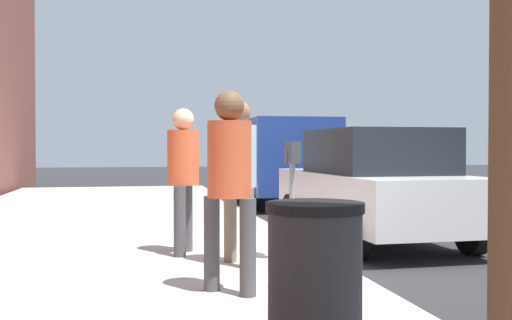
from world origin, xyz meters
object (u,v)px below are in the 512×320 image
(parked_van_far, at_px, (277,156))
(trash_bin, at_px, (315,286))
(parking_meter, at_px, (292,175))
(pedestrian_bystander, at_px, (229,172))
(pedestrian_at_meter, at_px, (239,167))
(parking_officer, at_px, (183,167))
(parked_sedan_near, at_px, (373,185))

(parked_van_far, height_order, trash_bin, parked_van_far)
(parking_meter, height_order, pedestrian_bystander, pedestrian_bystander)
(parking_meter, distance_m, pedestrian_at_meter, 0.67)
(parking_officer, xyz_separation_m, parked_van_far, (7.80, -3.08, 0.02))
(pedestrian_bystander, distance_m, parking_officer, 2.15)
(pedestrian_at_meter, relative_size, pedestrian_bystander, 1.01)
(parking_officer, height_order, parked_sedan_near, parking_officer)
(pedestrian_at_meter, distance_m, parking_officer, 1.01)
(trash_bin, bearing_deg, parked_sedan_near, -25.81)
(pedestrian_at_meter, xyz_separation_m, parked_sedan_near, (2.16, -2.52, -0.37))
(parking_officer, relative_size, parked_van_far, 0.35)
(parked_sedan_near, xyz_separation_m, parked_van_far, (6.48, 0.00, 0.36))
(pedestrian_at_meter, bearing_deg, parking_meter, -10.17)
(parking_meter, xyz_separation_m, pedestrian_at_meter, (-0.10, 0.66, 0.10))
(pedestrian_bystander, bearing_deg, parking_officer, 50.85)
(pedestrian_bystander, bearing_deg, parked_van_far, 28.23)
(parked_sedan_near, bearing_deg, parked_van_far, 0.01)
(pedestrian_bystander, distance_m, parked_sedan_near, 4.47)
(pedestrian_bystander, height_order, trash_bin, pedestrian_bystander)
(parking_officer, bearing_deg, parked_van_far, 85.69)
(pedestrian_bystander, relative_size, parked_sedan_near, 0.42)
(parked_sedan_near, relative_size, trash_bin, 4.40)
(parking_officer, bearing_deg, trash_bin, -66.46)
(pedestrian_bystander, bearing_deg, pedestrian_at_meter, 30.69)
(parking_meter, xyz_separation_m, pedestrian_bystander, (-1.39, 0.97, 0.09))
(pedestrian_at_meter, height_order, parking_officer, pedestrian_at_meter)
(parked_van_far, bearing_deg, trash_bin, 167.58)
(pedestrian_at_meter, xyz_separation_m, pedestrian_bystander, (-1.29, 0.31, -0.01))
(parked_sedan_near, xyz_separation_m, trash_bin, (-5.43, 2.63, -0.24))
(parking_meter, distance_m, trash_bin, 3.50)
(parked_van_far, bearing_deg, pedestrian_at_meter, 163.74)
(parking_meter, distance_m, parked_van_far, 8.74)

